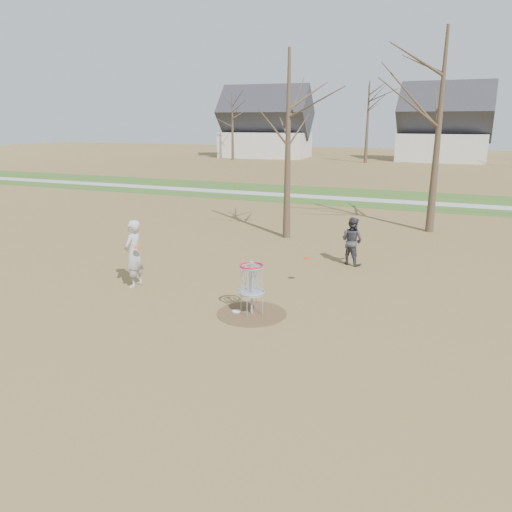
{
  "coord_description": "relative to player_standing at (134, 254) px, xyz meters",
  "views": [
    {
      "loc": [
        4.66,
        -10.98,
        4.79
      ],
      "look_at": [
        -0.5,
        1.5,
        1.1
      ],
      "focal_mm": 35.0,
      "sensor_mm": 36.0,
      "label": 1
    }
  ],
  "objects": [
    {
      "name": "player_throwing",
      "position": [
        5.44,
        4.79,
        -0.18
      ],
      "size": [
        0.97,
        0.88,
        1.65
      ],
      "primitive_type": "imported",
      "rotation": [
        0.0,
        0.0,
        2.76
      ],
      "color": "#39383E",
      "rests_on": "ground"
    },
    {
      "name": "bare_trees",
      "position": [
        5.83,
        35.1,
        4.34
      ],
      "size": [
        52.62,
        44.98,
        9.0
      ],
      "color": "#382B1E",
      "rests_on": "ground"
    },
    {
      "name": "houses_row",
      "position": [
        8.37,
        51.87,
        2.52
      ],
      "size": [
        56.51,
        10.01,
        7.26
      ],
      "color": "silver",
      "rests_on": "ground"
    },
    {
      "name": "ground",
      "position": [
        4.05,
        -0.69,
        -1.0
      ],
      "size": [
        160.0,
        160.0,
        0.0
      ],
      "primitive_type": "plane",
      "color": "brown",
      "rests_on": "ground"
    },
    {
      "name": "green_band",
      "position": [
        4.05,
        20.31,
        -1.0
      ],
      "size": [
        160.0,
        8.0,
        0.01
      ],
      "primitive_type": "cube",
      "color": "#2D5119",
      "rests_on": "ground"
    },
    {
      "name": "footpath",
      "position": [
        4.05,
        19.31,
        -0.99
      ],
      "size": [
        160.0,
        1.5,
        0.01
      ],
      "primitive_type": "cube",
      "color": "#9E9E99",
      "rests_on": "green_band"
    },
    {
      "name": "disc_grounded",
      "position": [
        3.65,
        -0.75,
        -0.98
      ],
      "size": [
        0.22,
        0.22,
        0.02
      ],
      "primitive_type": "cylinder",
      "color": "silver",
      "rests_on": "dirt_circle"
    },
    {
      "name": "discs_in_play",
      "position": [
        2.61,
        0.97,
        0.05
      ],
      "size": [
        4.61,
        2.44,
        0.46
      ],
      "color": "#FF380D",
      "rests_on": "ground"
    },
    {
      "name": "disc_golf_basket",
      "position": [
        4.05,
        -0.69,
        -0.09
      ],
      "size": [
        0.64,
        0.64,
        1.35
      ],
      "color": "#9EA3AD",
      "rests_on": "ground"
    },
    {
      "name": "dirt_circle",
      "position": [
        4.05,
        -0.69,
        -1.0
      ],
      "size": [
        1.8,
        1.8,
        0.01
      ],
      "primitive_type": "cylinder",
      "color": "#47331E",
      "rests_on": "ground"
    },
    {
      "name": "player_standing",
      "position": [
        0.0,
        0.0,
        0.0
      ],
      "size": [
        0.53,
        0.76,
        2.0
      ],
      "primitive_type": "imported",
      "rotation": [
        0.0,
        0.0,
        -1.5
      ],
      "color": "#B2B2B2",
      "rests_on": "ground"
    }
  ]
}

